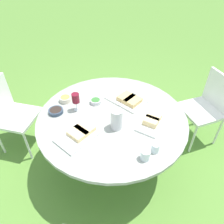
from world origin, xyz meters
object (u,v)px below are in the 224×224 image
object	(u,v)px
chair_near_right	(208,104)
chair_far_back	(9,111)
wine_glass	(76,99)
water_pitcher	(117,119)
dining_table	(112,123)

from	to	relation	value
chair_near_right	chair_far_back	size ratio (longest dim) A/B	1.00
chair_near_right	wine_glass	world-z (taller)	wine_glass
chair_far_back	water_pitcher	size ratio (longest dim) A/B	4.39
chair_near_right	chair_far_back	world-z (taller)	same
chair_near_right	wine_glass	size ratio (longest dim) A/B	4.61
dining_table	chair_far_back	xyz separation A→B (m)	(0.46, 1.12, -0.09)
dining_table	wine_glass	xyz separation A→B (m)	(0.16, 0.34, 0.23)
chair_far_back	wine_glass	xyz separation A→B (m)	(-0.30, -0.78, 0.32)
wine_glass	chair_near_right	bearing A→B (deg)	-86.32
chair_far_back	water_pitcher	distance (m)	1.32
chair_near_right	dining_table	bearing A→B (deg)	102.24
dining_table	chair_near_right	xyz separation A→B (m)	(0.26, -1.18, -0.09)
chair_near_right	water_pitcher	distance (m)	1.27
dining_table	water_pitcher	bearing A→B (deg)	-172.90
chair_far_back	water_pitcher	xyz separation A→B (m)	(-0.61, -1.14, 0.28)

